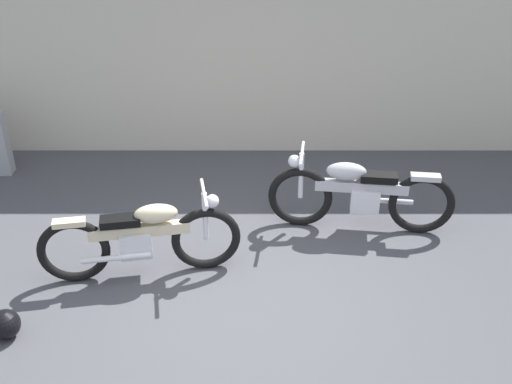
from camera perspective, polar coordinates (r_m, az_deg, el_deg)
ground_plane at (r=5.96m, az=-1.59°, el=-10.51°), size 40.00×40.00×0.00m
building_wall at (r=8.52m, az=-1.17°, el=13.44°), size 18.00×0.30×2.99m
helmet at (r=5.98m, az=-22.37°, el=-11.33°), size 0.27×0.27×0.27m
motorcycle_cream at (r=6.21m, az=-10.62°, el=-4.23°), size 2.00×0.63×0.90m
motorcycle_silver at (r=6.94m, az=9.48°, el=-0.17°), size 2.07×0.58×0.93m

